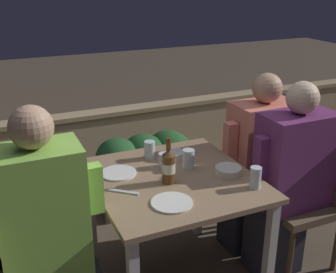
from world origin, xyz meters
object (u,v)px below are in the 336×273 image
Objects in this scene: person_green_blouse at (52,236)px; chair_left_far at (4,232)px; person_coral_top at (257,164)px; beer_bottle at (169,166)px; chair_right_far at (280,169)px; chair_right_near at (312,187)px; potted_plant at (278,143)px; chair_left_near at (11,268)px; person_purple_stripe at (288,181)px.

person_green_blouse is 1.46× the size of chair_left_far.
person_coral_top reaches higher than beer_bottle.
person_green_blouse reaches higher than chair_right_far.
potted_plant is (0.44, 0.90, -0.10)m from chair_right_near.
chair_left_far is at bearing 91.79° from chair_left_near.
person_purple_stripe reaches higher than chair_left_near.
chair_right_far is at bearing 0.00° from person_coral_top.
chair_right_near is at bearing 1.52° from chair_left_near.
beer_bottle is at bearing -167.20° from chair_right_far.
person_green_blouse is 1.62m from chair_right_near.
chair_right_far is (1.79, 0.34, 0.00)m from chair_left_near.
beer_bottle is at bearing -163.93° from person_coral_top.
chair_left_far and chair_right_far have the same top height.
person_green_blouse is 1.06× the size of person_coral_top.
chair_left_near is 0.68× the size of person_green_blouse.
person_green_blouse is 0.69m from beer_bottle.
person_coral_top is (1.40, 0.34, -0.04)m from person_green_blouse.
potted_plant is (0.64, 0.90, -0.19)m from person_purple_stripe.
person_green_blouse is 1.42m from person_purple_stripe.
chair_left_near is at bearing -167.78° from person_coral_top.
person_green_blouse is at bearing -167.80° from chair_right_far.
potted_plant is at bearing 42.29° from person_coral_top.
chair_right_far is 1.01m from beer_bottle.
person_green_blouse is (0.20, -0.00, 0.12)m from chair_left_near.
person_purple_stripe reaches higher than potted_plant.
person_green_blouse is 2.28m from potted_plant.
person_green_blouse is at bearing -166.13° from person_coral_top.
person_purple_stripe is (1.62, 0.05, 0.09)m from chair_left_near.
chair_left_near is 1.26× the size of potted_plant.
chair_right_near is 3.38× the size of beer_bottle.
chair_right_near is (1.81, 0.05, 0.00)m from chair_left_near.
person_green_blouse reaches higher than chair_right_near.
chair_left_far is 0.72× the size of person_coral_top.
beer_bottle is at bearing 11.35° from person_green_blouse.
person_coral_top is (1.59, 0.34, 0.08)m from chair_left_near.
person_coral_top reaches higher than chair_right_near.
chair_right_far is at bearing 0.82° from chair_left_far.
chair_left_near is 1.00× the size of chair_right_far.
beer_bottle is 1.67m from potted_plant.
person_purple_stripe is at bearing -125.42° from potted_plant.
chair_right_far is 1.26× the size of potted_plant.
person_coral_top reaches higher than chair_left_near.
chair_right_near is at bearing -0.00° from person_purple_stripe.
beer_bottle is (-0.76, 0.08, 0.21)m from person_purple_stripe.
beer_bottle reaches higher than potted_plant.
potted_plant is (2.06, 0.95, -0.22)m from person_green_blouse.
person_green_blouse reaches higher than person_purple_stripe.
person_coral_top is at bearing -180.00° from chair_right_far.
chair_left_near is 3.38× the size of beer_bottle.
chair_left_near is at bearing -157.18° from potted_plant.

